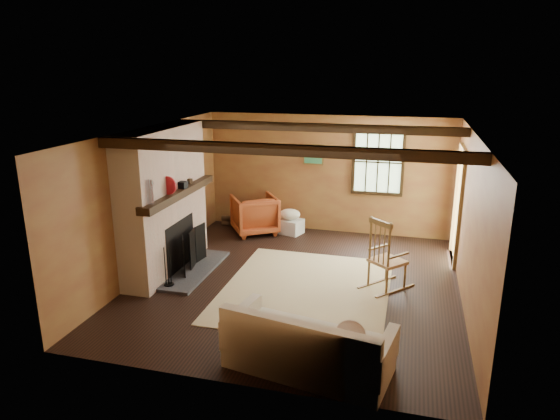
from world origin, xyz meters
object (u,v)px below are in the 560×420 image
(fireplace, at_px, (166,207))
(laundry_basket, at_px, (290,226))
(sofa, at_px, (307,349))
(armchair, at_px, (255,214))
(rocking_chair, at_px, (386,259))

(fireplace, xyz_separation_m, laundry_basket, (1.53, 2.36, -0.95))
(sofa, distance_m, armchair, 4.94)
(laundry_basket, bearing_deg, sofa, -73.77)
(sofa, relative_size, laundry_basket, 3.97)
(armchair, bearing_deg, fireplace, 36.15)
(fireplace, relative_size, sofa, 1.21)
(rocking_chair, height_order, armchair, rocking_chair)
(sofa, bearing_deg, armchair, 125.11)
(fireplace, relative_size, rocking_chair, 2.10)
(rocking_chair, bearing_deg, laundry_basket, -5.85)
(sofa, relative_size, armchair, 2.28)
(fireplace, bearing_deg, rocking_chair, 2.53)
(sofa, height_order, armchair, armchair)
(fireplace, xyz_separation_m, sofa, (2.89, -2.29, -0.83))
(rocking_chair, distance_m, armchair, 3.44)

